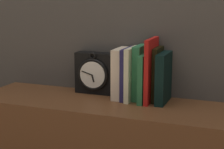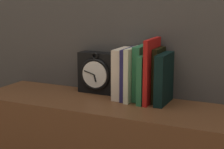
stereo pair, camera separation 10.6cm
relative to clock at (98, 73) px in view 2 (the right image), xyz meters
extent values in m
cube|color=black|center=(0.00, 0.01, 0.00)|extent=(0.18, 0.07, 0.18)
torus|color=black|center=(0.00, -0.03, 0.00)|extent=(0.14, 0.01, 0.14)
cylinder|color=white|center=(0.00, -0.04, 0.00)|extent=(0.11, 0.01, 0.11)
cube|color=black|center=(0.00, -0.04, -0.02)|extent=(0.01, 0.00, 0.03)
cube|color=black|center=(-0.02, -0.04, 0.01)|extent=(0.05, 0.00, 0.02)
torus|color=black|center=(0.00, -0.03, 0.08)|extent=(0.03, 0.01, 0.03)
cube|color=beige|center=(0.13, -0.03, 0.01)|extent=(0.04, 0.13, 0.21)
cube|color=#221F4E|center=(0.16, -0.03, 0.02)|extent=(0.02, 0.14, 0.21)
cube|color=beige|center=(0.18, -0.04, 0.02)|extent=(0.02, 0.15, 0.22)
cube|color=#2A7044|center=(0.21, -0.02, 0.02)|extent=(0.03, 0.12, 0.22)
cube|color=#28693C|center=(0.24, -0.04, 0.01)|extent=(0.02, 0.16, 0.19)
cube|color=red|center=(0.26, -0.04, 0.04)|extent=(0.02, 0.16, 0.26)
cube|color=black|center=(0.28, -0.02, 0.02)|extent=(0.02, 0.12, 0.22)
cube|color=black|center=(0.31, -0.04, 0.01)|extent=(0.04, 0.15, 0.20)
camera|label=1|loc=(0.64, -1.46, 0.33)|focal=60.00mm
camera|label=2|loc=(0.73, -1.42, 0.33)|focal=60.00mm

